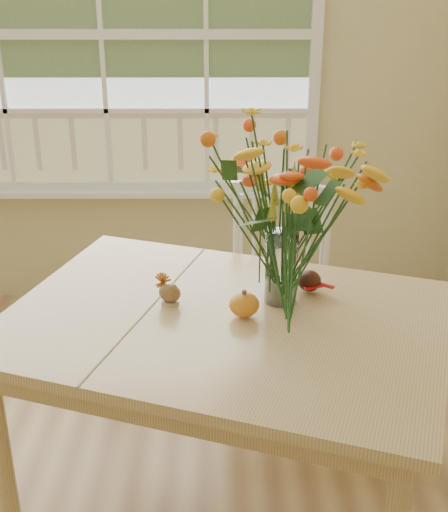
{
  "coord_description": "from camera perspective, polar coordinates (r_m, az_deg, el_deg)",
  "views": [
    {
      "loc": [
        0.63,
        -1.52,
        1.94
      ],
      "look_at": [
        0.64,
        0.56,
        1.02
      ],
      "focal_mm": 48.0,
      "sensor_mm": 36.0,
      "label": 1
    }
  ],
  "objects": [
    {
      "name": "windsor_chair",
      "position": [
        3.11,
        4.4,
        -2.56
      ],
      "size": [
        0.54,
        0.53,
        0.99
      ],
      "rotation": [
        0.0,
        0.0,
        -0.22
      ],
      "color": "white",
      "rests_on": "floor"
    },
    {
      "name": "window",
      "position": [
        3.81,
        -10.2,
        17.45
      ],
      "size": [
        2.42,
        0.12,
        1.74
      ],
      "color": "silver",
      "rests_on": "wall_back"
    },
    {
      "name": "wall_back",
      "position": [
        3.87,
        -9.91,
        14.85
      ],
      "size": [
        4.0,
        0.02,
        2.7
      ],
      "primitive_type": "cube",
      "color": "#D0C285",
      "rests_on": "floor"
    },
    {
      "name": "turkey_figurine",
      "position": [
        2.43,
        -4.54,
        -3.09
      ],
      "size": [
        0.1,
        0.09,
        0.1
      ],
      "rotation": [
        0.0,
        0.0,
        -0.42
      ],
      "color": "#CCB78C",
      "rests_on": "dining_table"
    },
    {
      "name": "flower_vase",
      "position": [
        2.32,
        4.99,
        4.85
      ],
      "size": [
        0.54,
        0.54,
        0.65
      ],
      "color": "white",
      "rests_on": "dining_table"
    },
    {
      "name": "pumpkin",
      "position": [
        2.34,
        1.69,
        -4.17
      ],
      "size": [
        0.1,
        0.1,
        0.08
      ],
      "primitive_type": "ellipsoid",
      "color": "#C87217",
      "rests_on": "dining_table"
    },
    {
      "name": "dining_table",
      "position": [
        2.4,
        0.0,
        -7.01
      ],
      "size": [
        1.75,
        1.48,
        0.8
      ],
      "rotation": [
        0.0,
        0.0,
        -0.33
      ],
      "color": "tan",
      "rests_on": "floor"
    },
    {
      "name": "dark_gourd",
      "position": [
        2.53,
        7.12,
        -2.15
      ],
      "size": [
        0.13,
        0.09,
        0.08
      ],
      "color": "#38160F",
      "rests_on": "dining_table"
    }
  ]
}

